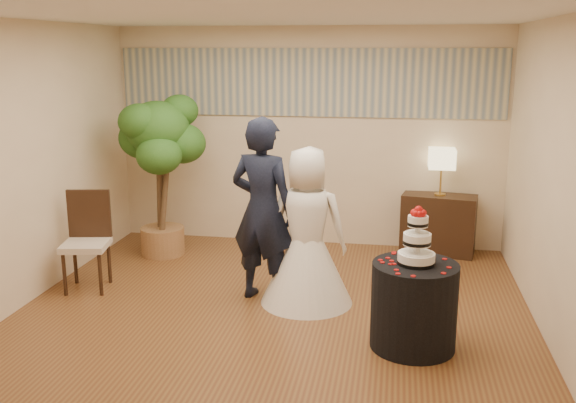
% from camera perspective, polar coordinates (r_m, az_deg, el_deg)
% --- Properties ---
extents(floor, '(5.00, 5.00, 0.00)m').
position_cam_1_polar(floor, '(6.30, -1.53, -10.13)').
color(floor, brown).
rests_on(floor, ground).
extents(ceiling, '(5.00, 5.00, 0.00)m').
position_cam_1_polar(ceiling, '(5.78, -1.71, 16.21)').
color(ceiling, white).
rests_on(ceiling, wall_back).
extents(wall_back, '(5.00, 0.06, 2.80)m').
position_cam_1_polar(wall_back, '(8.32, 1.77, 5.71)').
color(wall_back, beige).
rests_on(wall_back, ground).
extents(wall_front, '(5.00, 0.06, 2.80)m').
position_cam_1_polar(wall_front, '(3.54, -9.58, -5.22)').
color(wall_front, beige).
rests_on(wall_front, ground).
extents(wall_left, '(0.06, 5.00, 2.80)m').
position_cam_1_polar(wall_left, '(6.82, -22.71, 2.95)').
color(wall_left, beige).
rests_on(wall_left, ground).
extents(wall_right, '(0.06, 5.00, 2.80)m').
position_cam_1_polar(wall_right, '(5.93, 22.80, 1.49)').
color(wall_right, beige).
rests_on(wall_right, ground).
extents(mural_border, '(4.90, 0.02, 0.85)m').
position_cam_1_polar(mural_border, '(8.23, 1.79, 10.52)').
color(mural_border, '#999C8D').
rests_on(mural_border, wall_back).
extents(groom, '(0.78, 0.62, 1.88)m').
position_cam_1_polar(groom, '(6.44, -2.26, -0.76)').
color(groom, black).
rests_on(groom, floor).
extents(bride, '(0.95, 0.95, 1.60)m').
position_cam_1_polar(bride, '(6.37, 1.70, -2.22)').
color(bride, white).
rests_on(bride, floor).
extents(cake_table, '(0.89, 0.89, 0.75)m').
position_cam_1_polar(cake_table, '(5.66, 11.13, -9.08)').
color(cake_table, black).
rests_on(cake_table, floor).
extents(wedding_cake, '(0.32, 0.32, 0.50)m').
position_cam_1_polar(wedding_cake, '(5.45, 11.42, -2.96)').
color(wedding_cake, white).
rests_on(wedding_cake, cake_table).
extents(console, '(0.95, 0.55, 0.75)m').
position_cam_1_polar(console, '(8.26, 13.21, -1.97)').
color(console, black).
rests_on(console, floor).
extents(table_lamp, '(0.32, 0.32, 0.58)m').
position_cam_1_polar(table_lamp, '(8.11, 13.46, 2.56)').
color(table_lamp, '#CEBD87').
rests_on(table_lamp, console).
extents(ficus_tree, '(1.33, 1.33, 2.02)m').
position_cam_1_polar(ficus_tree, '(8.00, -11.33, 2.31)').
color(ficus_tree, '#2C5E1D').
rests_on(ficus_tree, floor).
extents(side_chair, '(0.56, 0.58, 1.05)m').
position_cam_1_polar(side_chair, '(7.12, -17.56, -3.48)').
color(side_chair, black).
rests_on(side_chair, floor).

